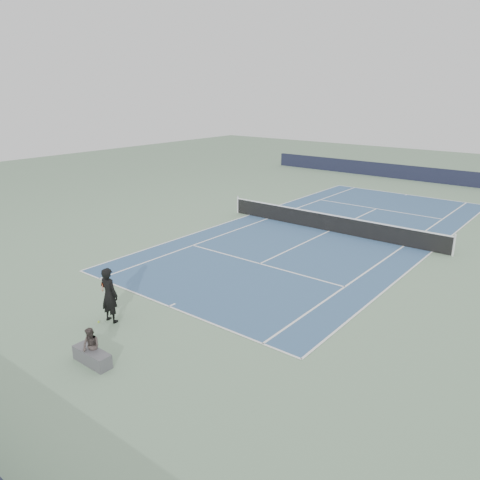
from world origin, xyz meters
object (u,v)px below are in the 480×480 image
Objects in this scene: tennis_net at (330,222)px; tennis_ball at (99,322)px; tennis_player at (109,295)px; spectator_bench at (92,352)px.

tennis_net is 201.33× the size of tennis_ball.
tennis_net is 6.78× the size of tennis_player.
tennis_ball is at bearing -123.55° from tennis_player.
tennis_ball is at bearing -93.87° from tennis_net.
spectator_bench is (1.69, -1.91, -0.57)m from tennis_player.
tennis_ball is 0.05× the size of spectator_bench.
tennis_player is 29.69× the size of tennis_ball.
spectator_bench is at bearing -86.49° from tennis_net.
tennis_ball is (-0.96, -14.17, -0.47)m from tennis_net.
tennis_player is (-0.73, -13.82, 0.45)m from tennis_net.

